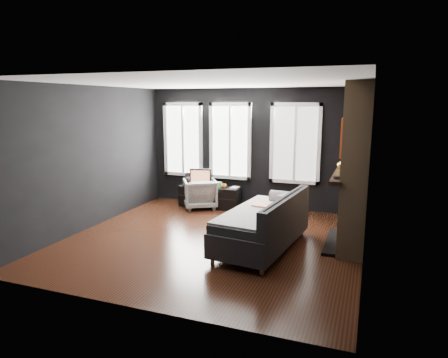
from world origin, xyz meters
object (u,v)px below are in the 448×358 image
(monitor, at_px, (200,176))
(armchair, at_px, (200,192))
(mantel_vase, at_px, (342,164))
(media_console, at_px, (210,196))
(book, at_px, (232,183))
(sofa, at_px, (262,221))
(mug, at_px, (224,185))

(monitor, bearing_deg, armchair, -86.55)
(monitor, bearing_deg, mantel_vase, -31.18)
(monitor, relative_size, mantel_vase, 2.75)
(media_console, bearing_deg, monitor, -172.17)
(monitor, xyz_separation_m, book, (0.74, 0.07, -0.12))
(book, bearing_deg, mantel_vase, -24.09)
(media_console, distance_m, book, 0.63)
(armchair, height_order, book, armchair)
(sofa, height_order, armchair, sofa)
(media_console, xyz_separation_m, book, (0.52, 0.04, 0.35))
(monitor, relative_size, book, 2.36)
(book, distance_m, mantel_vase, 2.77)
(armchair, xyz_separation_m, monitor, (-0.04, 0.12, 0.35))
(sofa, distance_m, mantel_vase, 1.81)
(media_console, distance_m, mug, 0.47)
(sofa, distance_m, armchair, 2.84)
(armchair, height_order, mantel_vase, mantel_vase)
(monitor, relative_size, mug, 4.48)
(mantel_vase, bearing_deg, monitor, 162.23)
(monitor, height_order, mug, monitor)
(media_console, xyz_separation_m, mug, (0.36, -0.04, 0.30))
(mantel_vase, bearing_deg, mug, 158.85)
(mug, relative_size, mantel_vase, 0.61)
(sofa, distance_m, book, 2.56)
(armchair, distance_m, book, 0.77)
(armchair, xyz_separation_m, mug, (0.54, 0.11, 0.18))
(mug, bearing_deg, sofa, -55.51)
(sofa, distance_m, mug, 2.57)
(armchair, distance_m, mantel_vase, 3.41)
(monitor, xyz_separation_m, mantel_vase, (3.19, -1.02, 0.60))
(sofa, height_order, media_console, sofa)
(armchair, relative_size, monitor, 1.45)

